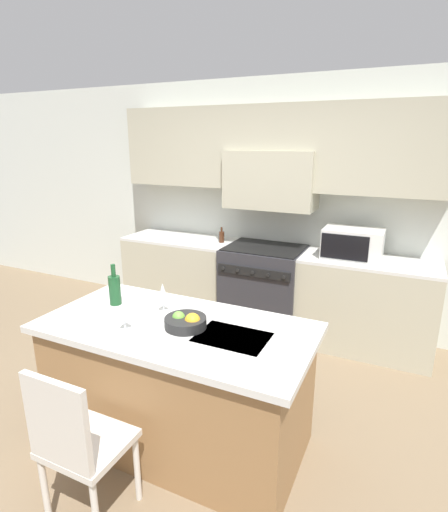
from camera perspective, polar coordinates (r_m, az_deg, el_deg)
name	(u,v)px	position (r m, az deg, el deg)	size (l,w,h in m)	color
ground_plane	(171,438)	(3.17, -7.64, -24.32)	(10.00, 10.00, 0.00)	#7A664C
back_cabinetry	(275,184)	(4.44, 7.31, 10.15)	(10.00, 0.46, 2.70)	silver
back_counter	(264,288)	(4.46, 5.78, -4.64)	(3.43, 0.62, 0.94)	#B2AD93
range_stove	(264,288)	(4.44, 5.69, -4.64)	(0.84, 0.70, 0.95)	#2D2D33
microwave	(353,244)	(4.09, 17.90, 1.71)	(0.56, 0.37, 0.29)	silver
kitchen_island	(178,383)	(2.89, -6.59, -17.62)	(1.80, 0.91, 0.89)	olive
island_chair	(76,441)	(2.42, -20.34, -23.53)	(0.42, 0.40, 0.96)	beige
wine_bottle	(115,289)	(3.02, -15.35, -4.60)	(0.09, 0.09, 0.31)	#194723
wine_glass_near	(124,309)	(2.59, -14.09, -7.37)	(0.07, 0.07, 0.21)	white
wine_glass_far	(163,293)	(2.80, -8.74, -5.20)	(0.07, 0.07, 0.21)	white
fruit_bowl	(186,322)	(2.61, -5.45, -9.32)	(0.27, 0.27, 0.10)	black
oil_bottle_on_counter	(222,237)	(4.52, -0.35, 2.79)	(0.06, 0.06, 0.17)	#422314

